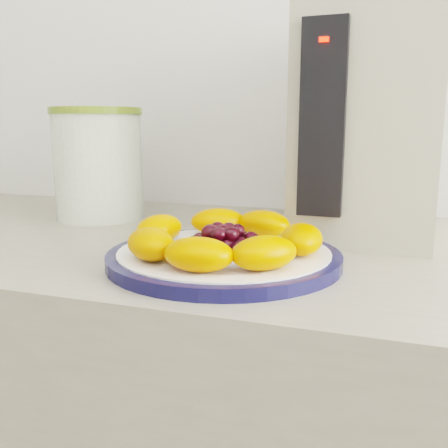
% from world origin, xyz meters
% --- Properties ---
extents(wall_back, '(3.50, 0.02, 2.60)m').
position_xyz_m(wall_back, '(0.00, 1.51, 1.30)').
color(wall_back, silver).
rests_on(wall_back, floor).
extents(plate_rim, '(0.29, 0.29, 0.01)m').
position_xyz_m(plate_rim, '(-0.04, 1.07, 0.91)').
color(plate_rim, '#0F113B').
rests_on(plate_rim, counter).
extents(plate_face, '(0.26, 0.26, 0.02)m').
position_xyz_m(plate_face, '(-0.04, 1.07, 0.91)').
color(plate_face, white).
rests_on(plate_face, counter).
extents(canister, '(0.19, 0.19, 0.19)m').
position_xyz_m(canister, '(-0.36, 1.29, 0.99)').
color(canister, '#44641E').
rests_on(canister, counter).
extents(canister_lid, '(0.20, 0.20, 0.01)m').
position_xyz_m(canister_lid, '(-0.36, 1.29, 1.09)').
color(canister_lid, olive).
rests_on(canister_lid, canister).
extents(appliance_body, '(0.20, 0.28, 0.34)m').
position_xyz_m(appliance_body, '(0.11, 1.32, 1.07)').
color(appliance_body, '#A39F8B').
rests_on(appliance_body, counter).
extents(appliance_panel, '(0.06, 0.02, 0.25)m').
position_xyz_m(appliance_panel, '(0.06, 1.18, 1.08)').
color(appliance_panel, black).
rests_on(appliance_panel, appliance_body).
extents(appliance_led, '(0.01, 0.01, 0.01)m').
position_xyz_m(appliance_led, '(0.06, 1.16, 1.17)').
color(appliance_led, '#FF0C05').
rests_on(appliance_led, appliance_panel).
extents(fruit_plate, '(0.25, 0.25, 0.04)m').
position_xyz_m(fruit_plate, '(-0.04, 1.07, 0.93)').
color(fruit_plate, '#DE6800').
rests_on(fruit_plate, plate_face).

